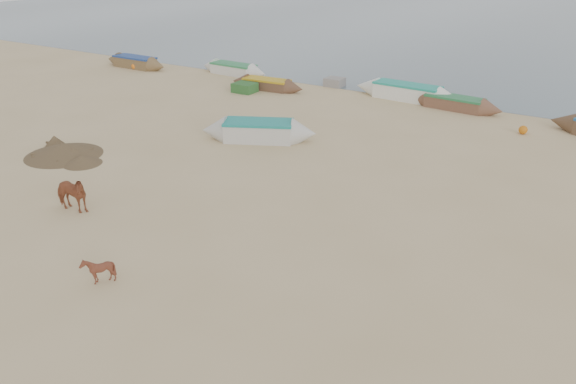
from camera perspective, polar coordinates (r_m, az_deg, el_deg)
The scene contains 8 objects.
ground at distance 17.30m, azimuth -7.10°, elevation -7.65°, with size 140.00×140.00×0.00m, color tan.
sea at distance 94.16m, azimuth 27.21°, elevation 16.18°, with size 160.00×160.00×0.00m, color slate.
cow_adult at distance 21.77m, azimuth -21.26°, elevation -0.18°, with size 0.75×1.65×1.39m, color brown.
calf_front at distance 17.17m, azimuth -18.74°, elevation -7.52°, with size 0.68×0.76×0.84m, color #5D2C1D.
near_canoe at distance 27.85m, azimuth -3.00°, elevation 6.23°, with size 5.68×1.48×0.99m, color beige, non-canonical shape.
debris_pile at distance 27.88m, azimuth -21.87°, elevation 4.03°, with size 3.50×3.50×0.56m, color brown.
waterline_canoes at distance 34.55m, azimuth 14.31°, elevation 8.96°, with size 55.16×4.12×0.98m.
beach_clutter at distance 32.24m, azimuth 21.52°, elevation 6.72°, with size 45.61×5.72×0.64m.
Camera 1 is at (9.52, -11.23, 9.08)m, focal length 35.00 mm.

